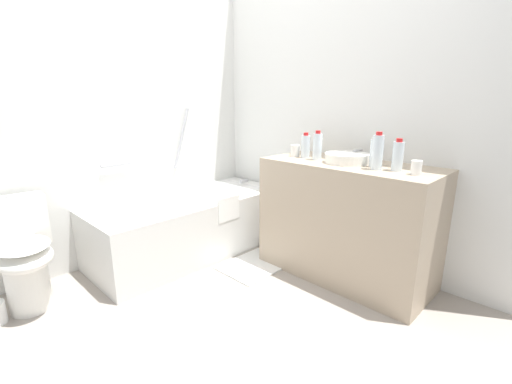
{
  "coord_description": "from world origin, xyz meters",
  "views": [
    {
      "loc": [
        -1.15,
        -1.51,
        1.3
      ],
      "look_at": [
        0.53,
        0.14,
        0.68
      ],
      "focal_mm": 24.31,
      "sensor_mm": 36.0,
      "label": 1
    }
  ],
  "objects_px": {
    "bathtub": "(190,223)",
    "drinking_glass_0": "(416,168)",
    "toilet": "(21,253)",
    "water_bottle_4": "(317,146)",
    "water_bottle_1": "(378,152)",
    "sink_basin": "(347,158)",
    "sink_faucet": "(360,155)",
    "water_bottle_2": "(398,156)",
    "water_bottle_3": "(374,153)",
    "drinking_glass_1": "(295,151)",
    "water_bottle_0": "(306,146)",
    "bath_mat": "(254,265)"
  },
  "relations": [
    {
      "from": "water_bottle_2",
      "to": "water_bottle_3",
      "type": "relative_size",
      "value": 1.0
    },
    {
      "from": "toilet",
      "to": "drinking_glass_1",
      "type": "xyz_separation_m",
      "value": [
        1.76,
        -0.77,
        0.54
      ]
    },
    {
      "from": "water_bottle_1",
      "to": "bath_mat",
      "type": "xyz_separation_m",
      "value": [
        -0.3,
        0.82,
        -0.97
      ]
    },
    {
      "from": "sink_basin",
      "to": "water_bottle_1",
      "type": "relative_size",
      "value": 1.3
    },
    {
      "from": "sink_faucet",
      "to": "water_bottle_1",
      "type": "xyz_separation_m",
      "value": [
        -0.27,
        -0.26,
        0.08
      ]
    },
    {
      "from": "toilet",
      "to": "water_bottle_4",
      "type": "distance_m",
      "value": 2.1
    },
    {
      "from": "toilet",
      "to": "sink_faucet",
      "type": "xyz_separation_m",
      "value": [
        1.98,
        -1.22,
        0.53
      ]
    },
    {
      "from": "sink_basin",
      "to": "sink_faucet",
      "type": "height_order",
      "value": "sink_faucet"
    },
    {
      "from": "water_bottle_1",
      "to": "water_bottle_0",
      "type": "bearing_deg",
      "value": 83.86
    },
    {
      "from": "sink_faucet",
      "to": "bath_mat",
      "type": "relative_size",
      "value": 0.29
    },
    {
      "from": "water_bottle_2",
      "to": "water_bottle_1",
      "type": "bearing_deg",
      "value": 114.65
    },
    {
      "from": "water_bottle_1",
      "to": "water_bottle_2",
      "type": "distance_m",
      "value": 0.12
    },
    {
      "from": "water_bottle_1",
      "to": "sink_faucet",
      "type": "bearing_deg",
      "value": 43.99
    },
    {
      "from": "water_bottle_3",
      "to": "water_bottle_2",
      "type": "bearing_deg",
      "value": -97.2
    },
    {
      "from": "bath_mat",
      "to": "drinking_glass_0",
      "type": "bearing_deg",
      "value": -73.69
    },
    {
      "from": "water_bottle_3",
      "to": "drinking_glass_0",
      "type": "bearing_deg",
      "value": -101.01
    },
    {
      "from": "water_bottle_1",
      "to": "drinking_glass_0",
      "type": "height_order",
      "value": "water_bottle_1"
    },
    {
      "from": "sink_basin",
      "to": "water_bottle_1",
      "type": "height_order",
      "value": "water_bottle_1"
    },
    {
      "from": "sink_basin",
      "to": "water_bottle_0",
      "type": "relative_size",
      "value": 1.64
    },
    {
      "from": "water_bottle_4",
      "to": "toilet",
      "type": "bearing_deg",
      "value": 150.55
    },
    {
      "from": "water_bottle_2",
      "to": "drinking_glass_1",
      "type": "bearing_deg",
      "value": 89.97
    },
    {
      "from": "sink_basin",
      "to": "water_bottle_4",
      "type": "distance_m",
      "value": 0.24
    },
    {
      "from": "bathtub",
      "to": "sink_faucet",
      "type": "distance_m",
      "value": 1.51
    },
    {
      "from": "water_bottle_2",
      "to": "water_bottle_4",
      "type": "relative_size",
      "value": 0.94
    },
    {
      "from": "water_bottle_1",
      "to": "bath_mat",
      "type": "height_order",
      "value": "water_bottle_1"
    },
    {
      "from": "bathtub",
      "to": "drinking_glass_0",
      "type": "relative_size",
      "value": 19.27
    },
    {
      "from": "water_bottle_1",
      "to": "water_bottle_3",
      "type": "xyz_separation_m",
      "value": [
        0.07,
        0.06,
        -0.02
      ]
    },
    {
      "from": "bathtub",
      "to": "drinking_glass_0",
      "type": "distance_m",
      "value": 1.84
    },
    {
      "from": "water_bottle_0",
      "to": "drinking_glass_0",
      "type": "bearing_deg",
      "value": -93.5
    },
    {
      "from": "sink_faucet",
      "to": "water_bottle_2",
      "type": "xyz_separation_m",
      "value": [
        -0.22,
        -0.37,
        0.06
      ]
    },
    {
      "from": "water_bottle_3",
      "to": "bath_mat",
      "type": "distance_m",
      "value": 1.28
    },
    {
      "from": "water_bottle_2",
      "to": "drinking_glass_1",
      "type": "height_order",
      "value": "water_bottle_2"
    },
    {
      "from": "sink_basin",
      "to": "drinking_glass_1",
      "type": "distance_m",
      "value": 0.44
    },
    {
      "from": "sink_faucet",
      "to": "water_bottle_1",
      "type": "distance_m",
      "value": 0.38
    },
    {
      "from": "sink_basin",
      "to": "water_bottle_1",
      "type": "distance_m",
      "value": 0.28
    },
    {
      "from": "water_bottle_0",
      "to": "water_bottle_3",
      "type": "bearing_deg",
      "value": -89.39
    },
    {
      "from": "toilet",
      "to": "water_bottle_4",
      "type": "xyz_separation_m",
      "value": [
        1.75,
        -0.99,
        0.6
      ]
    },
    {
      "from": "toilet",
      "to": "water_bottle_0",
      "type": "distance_m",
      "value": 2.06
    },
    {
      "from": "bathtub",
      "to": "water_bottle_0",
      "type": "xyz_separation_m",
      "value": [
        0.55,
        -0.8,
        0.69
      ]
    },
    {
      "from": "drinking_glass_0",
      "to": "bath_mat",
      "type": "bearing_deg",
      "value": 106.31
    },
    {
      "from": "drinking_glass_1",
      "to": "water_bottle_0",
      "type": "bearing_deg",
      "value": -80.6
    },
    {
      "from": "water_bottle_1",
      "to": "sink_basin",
      "type": "bearing_deg",
      "value": 72.1
    },
    {
      "from": "water_bottle_0",
      "to": "water_bottle_2",
      "type": "bearing_deg",
      "value": -91.2
    },
    {
      "from": "bathtub",
      "to": "drinking_glass_1",
      "type": "bearing_deg",
      "value": -52.9
    },
    {
      "from": "sink_faucet",
      "to": "water_bottle_4",
      "type": "height_order",
      "value": "water_bottle_4"
    },
    {
      "from": "sink_basin",
      "to": "bath_mat",
      "type": "distance_m",
      "value": 1.12
    },
    {
      "from": "sink_faucet",
      "to": "drinking_glass_0",
      "type": "relative_size",
      "value": 1.76
    },
    {
      "from": "toilet",
      "to": "drinking_glass_0",
      "type": "relative_size",
      "value": 8.23
    },
    {
      "from": "sink_faucet",
      "to": "drinking_glass_1",
      "type": "bearing_deg",
      "value": 116.2
    },
    {
      "from": "water_bottle_1",
      "to": "water_bottle_4",
      "type": "xyz_separation_m",
      "value": [
        0.04,
        0.49,
        -0.01
      ]
    }
  ]
}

